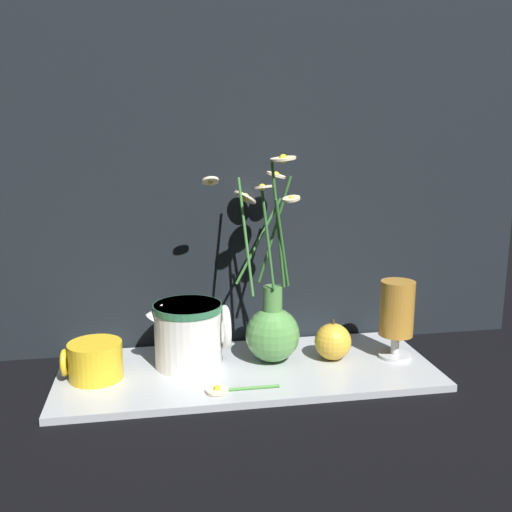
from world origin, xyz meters
The scene contains 9 objects.
ground_plane centered at (0.00, 0.00, 0.00)m, with size 6.00×6.00×0.00m, color black.
shelf centered at (0.00, 0.00, 0.01)m, with size 0.64×0.26×0.01m.
backdrop_wall centered at (0.00, 0.14, 0.55)m, with size 1.14×0.02×1.10m.
vase_with_flowers centered at (0.05, 0.02, 0.08)m, with size 0.17×0.17×0.36m.
yellow_mug centered at (-0.26, 0.00, 0.04)m, with size 0.10×0.09×0.06m.
ceramic_pitcher centered at (-0.10, 0.03, 0.07)m, with size 0.14×0.12×0.12m.
tea_glass centered at (0.27, 0.00, 0.10)m, with size 0.06×0.06×0.14m.
orange_fruit centered at (0.16, 0.01, 0.04)m, with size 0.07×0.07×0.07m.
loose_daisy centered at (-0.05, -0.09, 0.02)m, with size 0.12×0.04×0.01m.
Camera 1 is at (-0.15, -0.91, 0.41)m, focal length 40.00 mm.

